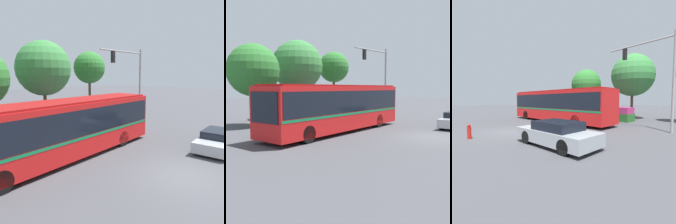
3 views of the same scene
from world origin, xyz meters
The scene contains 7 objects.
ground_plane centered at (0.00, 0.00, 0.00)m, with size 140.00×140.00×0.00m, color #444449.
city_bus centered at (-2.26, 5.90, 1.84)m, with size 12.65×3.38×3.23m.
traffic_light_pole centered at (6.41, 8.20, 4.51)m, with size 5.09×0.24×6.89m.
flowering_hedge centered at (-0.26, 11.45, 0.73)m, with size 6.35×1.52×1.49m.
street_tree_left centered at (-4.57, 12.78, 4.40)m, with size 4.13×4.13×6.48m.
street_tree_centre centered at (1.33, 14.43, 5.19)m, with size 4.95×4.95×7.68m.
street_tree_right centered at (7.22, 14.94, 5.39)m, with size 3.49×3.49×7.16m.
Camera 2 is at (-16.41, -6.53, 3.04)m, focal length 43.90 mm.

